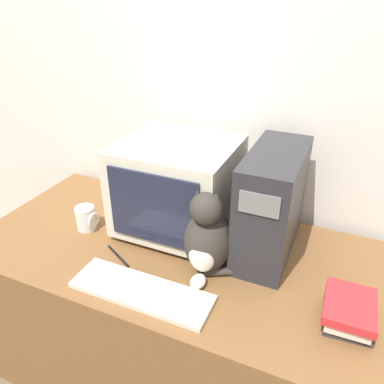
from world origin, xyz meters
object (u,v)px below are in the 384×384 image
(cat, at_px, (208,238))
(mug, at_px, (86,218))
(book_stack, at_px, (349,312))
(crt_monitor, at_px, (178,187))
(computer_tower, at_px, (271,204))
(pen, at_px, (118,256))
(keyboard, at_px, (140,291))

(cat, height_order, mug, cat)
(book_stack, distance_m, mug, 1.06)
(crt_monitor, distance_m, book_stack, 0.76)
(crt_monitor, bearing_deg, computer_tower, 1.02)
(pen, bearing_deg, cat, 12.41)
(pen, relative_size, mug, 1.40)
(keyboard, height_order, cat, cat)
(keyboard, xyz_separation_m, cat, (0.16, 0.21, 0.13))
(keyboard, distance_m, book_stack, 0.66)
(keyboard, bearing_deg, computer_tower, 51.15)
(computer_tower, height_order, mug, computer_tower)
(pen, bearing_deg, computer_tower, 28.62)
(computer_tower, relative_size, book_stack, 2.23)
(book_stack, xyz_separation_m, pen, (-0.82, -0.01, -0.04))
(crt_monitor, distance_m, cat, 0.29)
(cat, xyz_separation_m, mug, (-0.56, 0.04, -0.09))
(cat, xyz_separation_m, book_stack, (0.49, -0.06, -0.09))
(book_stack, distance_m, pen, 0.82)
(computer_tower, height_order, book_stack, computer_tower)
(cat, bearing_deg, computer_tower, 45.85)
(crt_monitor, relative_size, computer_tower, 1.05)
(crt_monitor, xyz_separation_m, mug, (-0.36, -0.16, -0.15))
(book_stack, height_order, pen, book_stack)
(computer_tower, distance_m, cat, 0.27)
(pen, distance_m, mug, 0.26)
(computer_tower, distance_m, book_stack, 0.44)
(crt_monitor, height_order, mug, crt_monitor)
(crt_monitor, height_order, cat, crt_monitor)
(keyboard, height_order, pen, keyboard)
(crt_monitor, xyz_separation_m, keyboard, (0.05, -0.40, -0.19))
(computer_tower, bearing_deg, pen, -151.38)
(computer_tower, relative_size, pen, 2.99)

